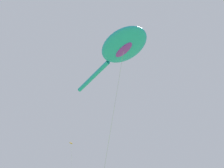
% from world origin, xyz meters
% --- Properties ---
extents(big_show_kite, '(5.11, 11.33, 19.22)m').
position_xyz_m(big_show_kite, '(1.43, 12.84, 18.58)').
color(big_show_kite, '#1E8CBF').
rests_on(big_show_kite, ground).
extents(small_kite_delta_white, '(1.47, 2.75, 16.77)m').
position_xyz_m(small_kite_delta_white, '(5.88, 31.86, 15.59)').
color(small_kite_delta_white, orange).
rests_on(small_kite_delta_white, ground).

